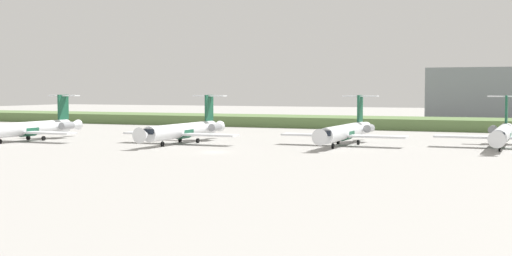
% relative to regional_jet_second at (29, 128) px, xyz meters
% --- Properties ---
extents(ground_plane, '(500.00, 500.00, 0.00)m').
position_rel_regional_jet_second_xyz_m(ground_plane, '(44.11, 22.18, -2.54)').
color(ground_plane, '#9E9B96').
extents(grass_berm, '(320.00, 20.00, 2.77)m').
position_rel_regional_jet_second_xyz_m(grass_berm, '(44.11, 71.28, -1.15)').
color(grass_berm, '#597542').
rests_on(grass_berm, ground).
extents(regional_jet_second, '(22.81, 31.00, 9.00)m').
position_rel_regional_jet_second_xyz_m(regional_jet_second, '(0.00, 0.00, 0.00)').
color(regional_jet_second, silver).
rests_on(regional_jet_second, ground).
extents(regional_jet_third, '(22.81, 31.00, 9.00)m').
position_rel_regional_jet_second_xyz_m(regional_jet_third, '(30.94, 6.31, 0.00)').
color(regional_jet_third, silver).
rests_on(regional_jet_third, ground).
extents(regional_jet_fourth, '(22.81, 31.00, 9.00)m').
position_rel_regional_jet_second_xyz_m(regional_jet_fourth, '(59.95, 13.80, 0.00)').
color(regional_jet_fourth, silver).
rests_on(regional_jet_fourth, ground).
extents(regional_jet_fifth, '(22.81, 31.00, 9.00)m').
position_rel_regional_jet_second_xyz_m(regional_jet_fifth, '(86.51, 19.22, 0.00)').
color(regional_jet_fifth, silver).
rests_on(regional_jet_fifth, ground).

